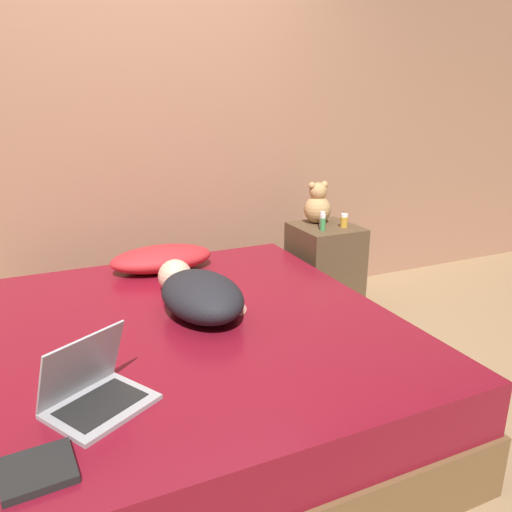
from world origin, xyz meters
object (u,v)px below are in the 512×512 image
at_px(bottle_clear, 322,220).
at_px(teddy_bear, 318,205).
at_px(book, 38,470).
at_px(bottle_green, 323,223).
at_px(person_lying, 199,293).
at_px(laptop, 94,391).
at_px(pillow, 162,258).
at_px(bottle_amber, 344,221).

bearing_deg(bottle_clear, teddy_bear, 73.03).
bearing_deg(teddy_bear, book, -138.83).
distance_m(bottle_green, book, 2.25).
relative_size(person_lying, laptop, 1.78).
xyz_separation_m(teddy_bear, book, (-1.83, -1.60, -0.26)).
height_order(laptop, teddy_bear, teddy_bear).
xyz_separation_m(person_lying, laptop, (-0.55, -0.57, -0.04)).
distance_m(person_lying, bottle_clear, 1.24).
height_order(pillow, teddy_bear, teddy_bear).
relative_size(teddy_bear, bottle_clear, 2.63).
bearing_deg(person_lying, pillow, 85.18).
distance_m(laptop, bottle_amber, 2.09).
relative_size(person_lying, bottle_clear, 6.52).
height_order(bottle_clear, book, bottle_clear).
height_order(person_lying, bottle_green, bottle_green).
distance_m(teddy_bear, bottle_clear, 0.16).
distance_m(pillow, laptop, 1.34).
bearing_deg(bottle_green, pillow, 174.95).
relative_size(bottle_clear, book, 0.53).
relative_size(teddy_bear, bottle_amber, 3.12).
height_order(laptop, bottle_clear, bottle_clear).
height_order(pillow, book, pillow).
distance_m(bottle_amber, book, 2.39).
xyz_separation_m(pillow, teddy_bear, (1.11, 0.10, 0.20)).
relative_size(person_lying, bottle_green, 6.59).
relative_size(person_lying, book, 3.49).
bearing_deg(book, bottle_clear, 39.34).
bearing_deg(pillow, bottle_amber, -3.66).
bearing_deg(pillow, teddy_bear, 5.40).
bearing_deg(bottle_amber, teddy_bear, 118.05).
relative_size(pillow, bottle_amber, 6.55).
xyz_separation_m(teddy_bear, bottle_clear, (-0.04, -0.13, -0.07)).
bearing_deg(pillow, person_lying, -89.24).
bearing_deg(bottle_amber, bottle_clear, 160.94).
distance_m(pillow, bottle_clear, 1.07).
relative_size(teddy_bear, bottle_green, 2.65).
xyz_separation_m(pillow, book, (-0.72, -1.49, -0.06)).
bearing_deg(laptop, book, -155.33).
distance_m(teddy_bear, bottle_green, 0.22).
distance_m(laptop, bottle_clear, 2.01).
bearing_deg(bottle_green, person_lying, -150.89).
height_order(bottle_amber, bottle_green, bottle_green).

